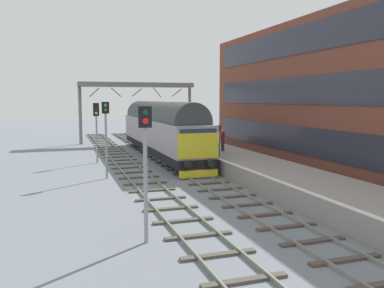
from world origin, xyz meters
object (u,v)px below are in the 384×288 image
Objects in this scene: signal_post_near at (145,159)px; platform_number_sign at (219,136)px; signal_post_far at (96,125)px; diesel_locomotive at (160,128)px; signal_post_mid at (106,131)px; waiting_passenger at (223,138)px.

platform_number_sign is (7.51, 11.88, -0.48)m from signal_post_near.
platform_number_sign is at bearing 57.70° from signal_post_near.
signal_post_near reaches higher than signal_post_far.
signal_post_mid reaches higher than diesel_locomotive.
signal_post_far reaches higher than waiting_passenger.
waiting_passenger is (8.91, 2.81, -0.93)m from signal_post_mid.
diesel_locomotive is 6.42m from waiting_passenger.
signal_post_far is (0.00, 6.46, 0.02)m from signal_post_mid.
signal_post_near is at bearing -122.30° from platform_number_sign.
signal_post_near is 18.25m from signal_post_far.
signal_post_mid is 6.46m from signal_post_far.
signal_post_near is 0.99× the size of signal_post_mid.
diesel_locomotive is 9.46× the size of platform_number_sign.
signal_post_mid is (0.00, 11.78, 0.04)m from signal_post_near.
platform_number_sign is at bearing 0.75° from signal_post_mid.
signal_post_near is 1.01× the size of signal_post_far.
diesel_locomotive is 20.67m from signal_post_near.
signal_post_far is (0.00, 18.25, 0.06)m from signal_post_near.
signal_post_far reaches higher than platform_number_sign.
waiting_passenger is (3.50, -5.35, -0.50)m from diesel_locomotive.
diesel_locomotive reaches higher than signal_post_far.
diesel_locomotive is at bearing 56.51° from signal_post_mid.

